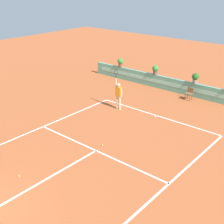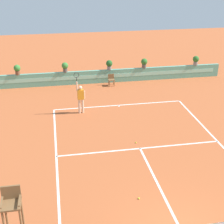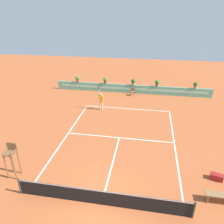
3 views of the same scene
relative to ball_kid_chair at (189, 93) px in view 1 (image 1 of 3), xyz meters
The scene contains 10 objects.
ground_plane 9.67m from the ball_kid_chair, 91.19° to the right, with size 60.00×60.00×0.00m, color #B2562D.
court_lines 8.95m from the ball_kid_chair, 91.28° to the right, with size 8.32×11.94×0.01m.
back_wall_barrier 0.76m from the ball_kid_chair, 105.34° to the left, with size 18.00×0.21×1.00m.
ball_kid_chair is the anchor object (origin of this frame).
tennis_player 5.26m from the ball_kid_chair, 120.74° to the right, with size 0.62×0.25×2.58m.
tennis_ball_near_baseline 13.03m from the ball_kid_chair, 95.36° to the right, with size 0.07×0.07×0.07m, color #CCE033.
tennis_ball_mid_court 8.71m from the ball_kid_chair, 91.83° to the right, with size 0.07×0.07×0.07m, color #CCE033.
potted_plant_left 3.53m from the ball_kid_chair, 167.57° to the left, with size 0.48×0.48×0.72m.
potted_plant_far_left 6.83m from the ball_kid_chair, behind, with size 0.48×0.48×0.72m.
potted_plant_centre 1.19m from the ball_kid_chair, 92.03° to the left, with size 0.48×0.48×0.72m.
Camera 1 is at (9.07, -3.08, 7.78)m, focal length 49.43 mm.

